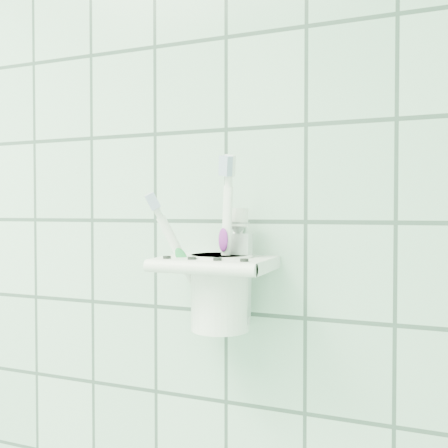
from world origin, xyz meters
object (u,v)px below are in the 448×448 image
toothbrush_pink (213,249)px  toothbrush_blue (211,245)px  toothbrush_orange (223,237)px  holder_bracket (216,265)px  toothpaste_tube (235,257)px  cup (220,289)px

toothbrush_pink → toothbrush_blue: size_ratio=0.93×
toothbrush_pink → toothbrush_orange: bearing=-19.5°
holder_bracket → toothbrush_pink: toothbrush_pink is taller
toothpaste_tube → toothbrush_blue: bearing=-137.6°
holder_bracket → cup: bearing=52.4°
toothbrush_blue → toothpaste_tube: bearing=21.0°
holder_bracket → toothbrush_orange: 0.04m
toothbrush_blue → toothbrush_orange: 0.03m
toothbrush_orange → toothpaste_tube: bearing=-4.5°
toothbrush_pink → toothpaste_tube: 0.03m
toothbrush_pink → toothpaste_tube: (0.03, -0.01, -0.01)m
toothbrush_pink → toothbrush_blue: (0.01, -0.02, 0.01)m
toothbrush_blue → toothbrush_orange: (0.01, 0.03, 0.01)m
holder_bracket → toothbrush_blue: (-0.00, -0.01, 0.02)m
holder_bracket → toothbrush_blue: size_ratio=0.72×
holder_bracket → toothbrush_orange: bearing=82.7°
toothbrush_pink → toothbrush_orange: toothbrush_orange is taller
toothbrush_blue → toothbrush_orange: toothbrush_orange is taller
toothbrush_orange → toothpaste_tube: (0.02, -0.01, -0.02)m
holder_bracket → cup: 0.03m
toothbrush_blue → holder_bracket: bearing=58.1°
toothbrush_orange → cup: bearing=-62.8°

